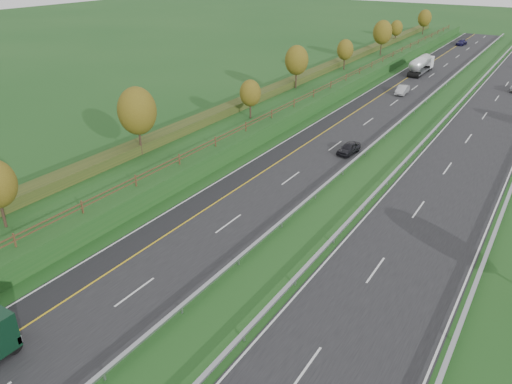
# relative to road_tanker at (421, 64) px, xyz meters

# --- Properties ---
(ground) EXTENTS (400.00, 400.00, 0.00)m
(ground) POSITION_rel_road_tanker_xyz_m (9.32, -40.84, -1.86)
(ground) COLOR #1A4719
(ground) RESTS_ON ground
(near_carriageway) EXTENTS (10.50, 200.00, 0.04)m
(near_carriageway) POSITION_rel_road_tanker_xyz_m (1.32, -35.84, -1.84)
(near_carriageway) COLOR black
(near_carriageway) RESTS_ON ground
(far_carriageway) EXTENTS (10.50, 200.00, 0.04)m
(far_carriageway) POSITION_rel_road_tanker_xyz_m (17.82, -35.84, -1.84)
(far_carriageway) COLOR black
(far_carriageway) RESTS_ON ground
(hard_shoulder) EXTENTS (3.00, 200.00, 0.04)m
(hard_shoulder) POSITION_rel_road_tanker_xyz_m (-2.43, -35.84, -1.84)
(hard_shoulder) COLOR black
(hard_shoulder) RESTS_ON ground
(lane_markings) EXTENTS (26.75, 200.00, 0.01)m
(lane_markings) POSITION_rel_road_tanker_xyz_m (7.72, -35.96, -1.81)
(lane_markings) COLOR silver
(lane_markings) RESTS_ON near_carriageway
(embankment_left) EXTENTS (12.00, 200.00, 2.00)m
(embankment_left) POSITION_rel_road_tanker_xyz_m (-11.68, -35.84, -0.86)
(embankment_left) COLOR #1A4719
(embankment_left) RESTS_ON ground
(hedge_left) EXTENTS (2.20, 180.00, 1.10)m
(hedge_left) POSITION_rel_road_tanker_xyz_m (-13.68, -35.84, 0.69)
(hedge_left) COLOR #2A3A17
(hedge_left) RESTS_ON embankment_left
(fence_left) EXTENTS (0.12, 189.06, 1.20)m
(fence_left) POSITION_rel_road_tanker_xyz_m (-7.18, -36.26, 0.87)
(fence_left) COLOR #422B19
(fence_left) RESTS_ON embankment_left
(median_barrier_near) EXTENTS (0.32, 200.00, 0.71)m
(median_barrier_near) POSITION_rel_road_tanker_xyz_m (7.02, -35.84, -1.25)
(median_barrier_near) COLOR #96999E
(median_barrier_near) RESTS_ON ground
(median_barrier_far) EXTENTS (0.32, 200.00, 0.71)m
(median_barrier_far) POSITION_rel_road_tanker_xyz_m (12.12, -35.84, -1.25)
(median_barrier_far) COLOR #96999E
(median_barrier_far) RESTS_ON ground
(trees_left) EXTENTS (6.64, 164.30, 7.66)m
(trees_left) POSITION_rel_road_tanker_xyz_m (-11.32, -39.21, 4.51)
(trees_left) COLOR #2D2116
(trees_left) RESTS_ON embankment_left
(road_tanker) EXTENTS (2.40, 11.22, 3.46)m
(road_tanker) POSITION_rel_road_tanker_xyz_m (0.00, 0.00, 0.00)
(road_tanker) COLOR silver
(road_tanker) RESTS_ON near_carriageway
(car_dark_near) EXTENTS (2.01, 4.13, 1.36)m
(car_dark_near) POSITION_rel_road_tanker_xyz_m (5.03, -50.45, -1.14)
(car_dark_near) COLOR black
(car_dark_near) RESTS_ON near_carriageway
(car_silver_mid) EXTENTS (1.80, 4.58, 1.49)m
(car_silver_mid) POSITION_rel_road_tanker_xyz_m (1.92, -18.59, -1.08)
(car_silver_mid) COLOR #9B9C9F
(car_silver_mid) RESTS_ON near_carriageway
(car_small_far) EXTENTS (2.42, 4.74, 1.32)m
(car_small_far) POSITION_rel_road_tanker_xyz_m (-0.16, 40.40, -1.16)
(car_small_far) COLOR #181440
(car_small_far) RESTS_ON near_carriageway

